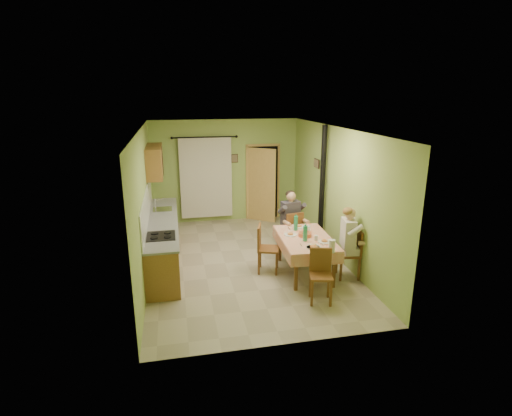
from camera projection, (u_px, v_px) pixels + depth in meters
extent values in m
cube|color=tan|center=(246.00, 261.00, 8.56)|extent=(4.00, 6.00, 0.01)
cube|color=#9BB95F|center=(226.00, 171.00, 10.99)|extent=(4.00, 0.04, 2.80)
cube|color=#9BB95F|center=(285.00, 254.00, 5.35)|extent=(4.00, 0.04, 2.80)
cube|color=#9BB95F|center=(144.00, 204.00, 7.77)|extent=(0.04, 6.00, 2.80)
cube|color=#9BB95F|center=(337.00, 193.00, 8.56)|extent=(0.04, 6.00, 2.80)
cube|color=white|center=(245.00, 129.00, 7.78)|extent=(4.00, 6.00, 0.04)
cube|color=brown|center=(163.00, 241.00, 8.48)|extent=(0.60, 3.60, 0.88)
cube|color=gray|center=(162.00, 221.00, 8.35)|extent=(0.64, 3.64, 0.04)
cube|color=white|center=(147.00, 207.00, 8.20)|extent=(0.02, 3.60, 0.66)
cube|color=silver|center=(163.00, 210.00, 9.10)|extent=(0.42, 0.42, 0.03)
cube|color=black|center=(161.00, 236.00, 7.40)|extent=(0.52, 0.56, 0.02)
cube|color=black|center=(179.00, 258.00, 7.59)|extent=(0.01, 0.55, 0.55)
cube|color=brown|center=(155.00, 161.00, 9.25)|extent=(0.35, 1.40, 0.70)
cylinder|color=black|center=(205.00, 137.00, 10.50)|extent=(1.70, 0.04, 0.04)
cube|color=silver|center=(206.00, 178.00, 10.83)|extent=(1.40, 0.06, 2.20)
cube|color=black|center=(263.00, 183.00, 11.28)|extent=(0.84, 0.03, 2.06)
cube|color=tan|center=(247.00, 183.00, 11.18)|extent=(0.06, 0.06, 2.12)
cube|color=tan|center=(278.00, 182.00, 11.36)|extent=(0.06, 0.06, 2.12)
cube|color=tan|center=(263.00, 145.00, 10.97)|extent=(0.96, 0.06, 0.06)
cube|color=tan|center=(262.00, 185.00, 11.01)|extent=(0.67, 0.53, 2.04)
cube|color=tan|center=(306.00, 238.00, 7.81)|extent=(1.05, 1.67, 0.04)
cube|color=tan|center=(318.00, 260.00, 7.07)|extent=(0.97, 0.06, 0.22)
cube|color=tan|center=(295.00, 230.00, 8.61)|extent=(0.97, 0.06, 0.22)
cube|color=tan|center=(281.00, 245.00, 7.77)|extent=(0.09, 1.62, 0.22)
cube|color=tan|center=(329.00, 242.00, 7.91)|extent=(0.09, 1.62, 0.22)
cylinder|color=white|center=(299.00, 227.00, 8.38)|extent=(0.25, 0.25, 0.02)
ellipsoid|color=#CC7233|center=(299.00, 226.00, 8.38)|extent=(0.12, 0.12, 0.05)
cylinder|color=white|center=(313.00, 248.00, 7.26)|extent=(0.25, 0.25, 0.02)
ellipsoid|color=#CC7233|center=(313.00, 247.00, 7.26)|extent=(0.12, 0.12, 0.05)
cylinder|color=white|center=(324.00, 242.00, 7.55)|extent=(0.25, 0.25, 0.02)
ellipsoid|color=#CC7233|center=(325.00, 241.00, 7.54)|extent=(0.12, 0.12, 0.05)
cylinder|color=white|center=(290.00, 235.00, 7.92)|extent=(0.25, 0.25, 0.02)
ellipsoid|color=#CC7233|center=(290.00, 234.00, 7.91)|extent=(0.12, 0.12, 0.05)
cylinder|color=#DF6C3C|center=(305.00, 234.00, 7.84)|extent=(0.26, 0.26, 0.08)
cylinder|color=white|center=(314.00, 247.00, 7.28)|extent=(0.28, 0.28, 0.02)
cube|color=tan|center=(312.00, 246.00, 7.29)|extent=(0.05, 0.07, 0.03)
cube|color=tan|center=(315.00, 245.00, 7.33)|extent=(0.06, 0.04, 0.03)
cube|color=tan|center=(316.00, 247.00, 7.24)|extent=(0.07, 0.07, 0.03)
cube|color=tan|center=(313.00, 247.00, 7.23)|extent=(0.05, 0.07, 0.03)
cylinder|color=silver|center=(316.00, 238.00, 7.63)|extent=(0.07, 0.07, 0.10)
cylinder|color=silver|center=(309.00, 229.00, 8.14)|extent=(0.07, 0.07, 0.10)
cylinder|color=white|center=(332.00, 246.00, 7.05)|extent=(0.11, 0.11, 0.22)
cylinder|color=silver|center=(332.00, 244.00, 7.04)|extent=(0.02, 0.02, 0.30)
cube|color=brown|center=(291.00, 232.00, 8.94)|extent=(0.49, 0.49, 0.04)
cube|color=brown|center=(295.00, 223.00, 8.70)|extent=(0.41, 0.12, 0.47)
cube|color=brown|center=(321.00, 276.00, 6.79)|extent=(0.46, 0.46, 0.04)
cube|color=brown|center=(321.00, 259.00, 6.88)|extent=(0.37, 0.13, 0.43)
cube|color=brown|center=(348.00, 254.00, 7.72)|extent=(0.47, 0.47, 0.04)
cube|color=brown|center=(359.00, 241.00, 7.66)|extent=(0.11, 0.41, 0.47)
cube|color=brown|center=(268.00, 249.00, 7.96)|extent=(0.51, 0.51, 0.04)
cube|color=brown|center=(259.00, 237.00, 7.91)|extent=(0.16, 0.40, 0.47)
cube|color=#38333D|center=(293.00, 230.00, 8.83)|extent=(0.43, 0.46, 0.16)
cube|color=#38333D|center=(290.00, 213.00, 8.84)|extent=(0.44, 0.30, 0.54)
sphere|color=tan|center=(291.00, 196.00, 8.73)|extent=(0.21, 0.21, 0.21)
ellipsoid|color=black|center=(290.00, 194.00, 8.75)|extent=(0.21, 0.21, 0.16)
cube|color=beige|center=(354.00, 250.00, 7.70)|extent=(0.46, 0.42, 0.16)
cube|color=beige|center=(348.00, 233.00, 7.60)|extent=(0.28, 0.43, 0.54)
sphere|color=tan|center=(350.00, 213.00, 7.49)|extent=(0.21, 0.21, 0.21)
ellipsoid|color=olive|center=(348.00, 211.00, 7.48)|extent=(0.21, 0.21, 0.16)
cylinder|color=black|center=(322.00, 187.00, 9.11)|extent=(0.12, 0.12, 2.80)
cylinder|color=black|center=(320.00, 239.00, 9.46)|extent=(0.24, 0.24, 0.30)
cube|color=black|center=(234.00, 158.00, 10.91)|extent=(0.19, 0.03, 0.23)
cube|color=brown|center=(317.00, 163.00, 9.56)|extent=(0.03, 0.31, 0.21)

